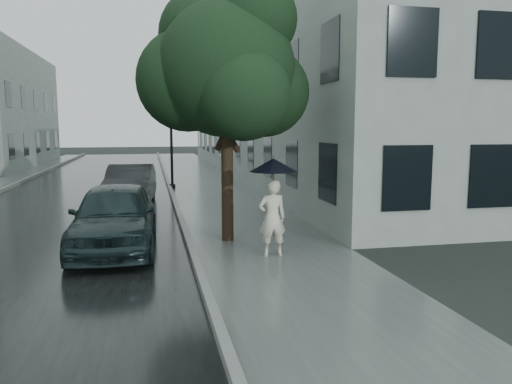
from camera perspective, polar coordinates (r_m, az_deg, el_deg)
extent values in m
plane|color=black|center=(9.56, 3.18, -9.33)|extent=(120.00, 120.00, 0.00)
cube|color=slate|center=(21.18, -4.73, 0.01)|extent=(3.50, 60.00, 0.01)
cube|color=slate|center=(21.01, -9.67, 0.07)|extent=(0.15, 60.00, 0.15)
cube|color=black|center=(21.17, -19.17, -0.39)|extent=(6.85, 60.00, 0.00)
cube|color=#919E98|center=(29.46, 3.60, 10.90)|extent=(7.00, 36.00, 9.00)
cube|color=black|center=(28.72, -3.23, 10.99)|extent=(0.08, 32.40, 7.20)
cube|color=black|center=(39.64, -23.87, 8.69)|extent=(0.08, 16.20, 6.40)
imported|color=beige|center=(10.62, 1.86, -2.98)|extent=(0.62, 0.42, 1.65)
cylinder|color=black|center=(10.52, 1.97, 0.13)|extent=(0.02, 0.02, 0.82)
cone|color=black|center=(10.47, 1.98, 3.10)|extent=(1.25, 1.25, 0.28)
cylinder|color=black|center=(10.46, 1.99, 3.98)|extent=(0.02, 0.02, 0.08)
cylinder|color=black|center=(10.59, 1.96, -2.22)|extent=(0.03, 0.03, 0.06)
cylinder|color=#332619|center=(12.04, -3.30, 1.15)|extent=(0.29, 0.29, 2.87)
sphere|color=#19371A|center=(12.04, -3.40, 13.89)|extent=(3.21, 3.21, 3.21)
sphere|color=#19371A|center=(12.54, 0.95, 11.36)|extent=(2.21, 2.21, 2.21)
sphere|color=#19371A|center=(12.40, -7.80, 12.53)|extent=(2.47, 2.47, 2.47)
sphere|color=#19371A|center=(11.17, -1.44, 11.17)|extent=(2.09, 2.09, 2.09)
sphere|color=#19371A|center=(12.83, -5.66, 17.38)|extent=(2.34, 2.34, 2.34)
sphere|color=#19371A|center=(12.08, -0.23, 19.19)|extent=(1.99, 1.99, 1.99)
cylinder|color=black|center=(22.43, -9.67, 6.95)|extent=(0.12, 0.12, 5.16)
cylinder|color=black|center=(22.59, -9.54, 0.65)|extent=(0.28, 0.28, 0.20)
cylinder|color=black|center=(22.54, -10.48, 13.50)|extent=(0.50, 0.10, 0.08)
sphere|color=silver|center=(22.52, -11.26, 13.36)|extent=(0.32, 0.32, 0.32)
imported|color=black|center=(11.65, -15.85, -2.69)|extent=(1.91, 4.48, 1.51)
imported|color=#222426|center=(18.16, -14.17, 0.81)|extent=(1.85, 4.42, 1.42)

